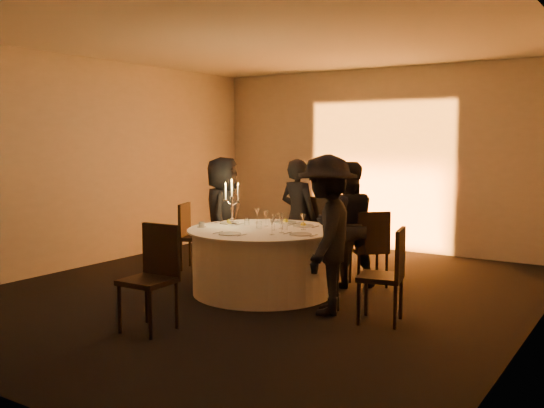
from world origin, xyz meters
The scene contains 33 objects.
floor centered at (0.00, 0.00, 0.00)m, with size 7.00×7.00×0.00m, color black.
ceiling centered at (0.00, 0.00, 3.00)m, with size 7.00×7.00×0.00m, color silver.
wall_back centered at (0.00, 3.50, 1.50)m, with size 7.00×7.00×0.00m, color beige.
wall_left centered at (-3.00, 0.00, 1.50)m, with size 7.00×7.00×0.00m, color beige.
wall_right centered at (3.00, 0.00, 1.50)m, with size 7.00×7.00×0.00m, color beige.
uplighter_fixture centered at (0.00, 3.20, 0.05)m, with size 0.25×0.12×0.10m, color black.
banquet_table centered at (0.00, 0.00, 0.38)m, with size 1.80×1.80×0.77m.
chair_left centered at (-1.57, 0.54, 0.52)m, with size 0.53×0.53×0.93m.
chair_back_left centered at (0.02, 1.32, 0.60)m, with size 0.47×0.47×1.06m.
chair_back_right centered at (0.97, 0.94, 0.54)m, with size 0.59×0.59×0.96m.
chair_right centered at (1.74, -0.35, 0.54)m, with size 0.50×0.50×0.96m.
chair_front centered at (-0.10, -1.74, 0.57)m, with size 0.47×0.47×1.01m.
guest_left centered at (-1.01, 0.53, 0.80)m, with size 0.78×0.51×1.60m, color black.
guest_back_left centered at (-0.18, 1.14, 0.78)m, with size 0.57×0.38×1.57m, color black.
guest_back_right centered at (0.70, 0.83, 0.78)m, with size 0.76×0.59×1.56m, color black.
guest_right centered at (1.04, -0.35, 0.84)m, with size 1.08×0.62×1.68m, color black.
plate_left centered at (-0.62, 0.15, 0.79)m, with size 0.36×0.25×0.08m.
plate_back_left centered at (-0.04, 0.58, 0.79)m, with size 0.36×0.27×0.08m.
plate_back_right centered at (0.30, 0.44, 0.79)m, with size 0.35×0.26×0.08m.
plate_right centered at (0.61, -0.15, 0.78)m, with size 0.36×0.25×0.01m.
plate_front centered at (-0.07, -0.56, 0.78)m, with size 0.35×0.26×0.01m.
coffee_cup centered at (-0.70, -0.30, 0.80)m, with size 0.11×0.11×0.07m.
candelabra centered at (-0.52, 0.08, 0.97)m, with size 0.24×0.12×0.58m.
wine_glass_a centered at (0.18, -0.03, 0.91)m, with size 0.07×0.07×0.19m.
wine_glass_b centered at (0.45, 0.19, 0.91)m, with size 0.07×0.07×0.19m.
wine_glass_c centered at (-0.33, 0.37, 0.91)m, with size 0.07×0.07×0.19m.
wine_glass_d centered at (-0.09, 0.20, 0.91)m, with size 0.07×0.07×0.19m.
wine_glass_e centered at (0.34, -0.32, 0.91)m, with size 0.07×0.07×0.19m.
wine_glass_f centered at (0.35, -0.14, 0.91)m, with size 0.07×0.07×0.19m.
wine_glass_g centered at (0.18, 0.12, 0.91)m, with size 0.07×0.07×0.19m.
tumbler_a centered at (-0.35, 0.16, 0.82)m, with size 0.07×0.07×0.09m, color silver.
tumbler_b centered at (-0.05, -0.01, 0.82)m, with size 0.07×0.07×0.09m, color silver.
tumbler_c centered at (0.27, 0.06, 0.82)m, with size 0.07×0.07×0.09m, color silver.
Camera 1 is at (3.99, -5.93, 1.84)m, focal length 40.00 mm.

